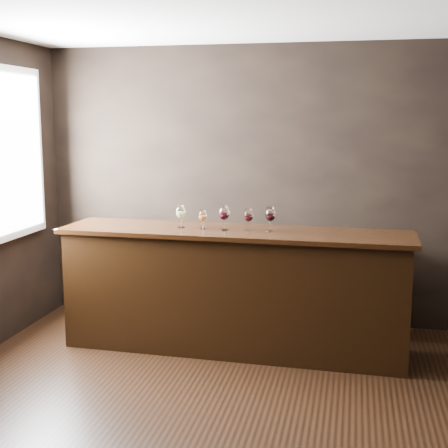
% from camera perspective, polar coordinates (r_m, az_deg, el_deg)
% --- Properties ---
extents(ground, '(5.00, 5.00, 0.00)m').
position_cam_1_polar(ground, '(4.54, 2.09, -17.48)').
color(ground, black).
rests_on(ground, ground).
extents(room_shell, '(5.02, 4.52, 2.81)m').
position_cam_1_polar(room_shell, '(4.21, -0.63, 6.12)').
color(room_shell, black).
rests_on(room_shell, ground).
extents(bar_counter, '(3.04, 0.75, 1.06)m').
position_cam_1_polar(bar_counter, '(5.63, 0.94, -6.26)').
color(bar_counter, black).
rests_on(bar_counter, ground).
extents(bar_top, '(3.14, 0.83, 0.04)m').
position_cam_1_polar(bar_top, '(5.50, 0.96, -0.75)').
color(bar_top, black).
rests_on(bar_top, bar_counter).
extents(back_bar_shelf, '(2.48, 0.40, 0.89)m').
position_cam_1_polar(back_bar_shelf, '(6.31, 2.46, -5.30)').
color(back_bar_shelf, black).
rests_on(back_bar_shelf, ground).
extents(glass_white, '(0.09, 0.09, 0.20)m').
position_cam_1_polar(glass_white, '(5.62, -3.99, 1.06)').
color(glass_white, white).
rests_on(glass_white, bar_top).
extents(glass_amber, '(0.07, 0.07, 0.17)m').
position_cam_1_polar(glass_amber, '(5.55, -1.97, 0.73)').
color(glass_amber, white).
rests_on(glass_amber, bar_top).
extents(glass_red_a, '(0.09, 0.09, 0.22)m').
position_cam_1_polar(glass_red_a, '(5.48, 0.02, 0.96)').
color(glass_red_a, white).
rests_on(glass_red_a, bar_top).
extents(glass_red_b, '(0.08, 0.08, 0.19)m').
position_cam_1_polar(glass_red_b, '(5.46, 2.27, 0.76)').
color(glass_red_b, white).
rests_on(glass_red_b, bar_top).
extents(glass_red_c, '(0.09, 0.09, 0.21)m').
position_cam_1_polar(glass_red_c, '(5.45, 4.27, 0.85)').
color(glass_red_c, white).
rests_on(glass_red_c, bar_top).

